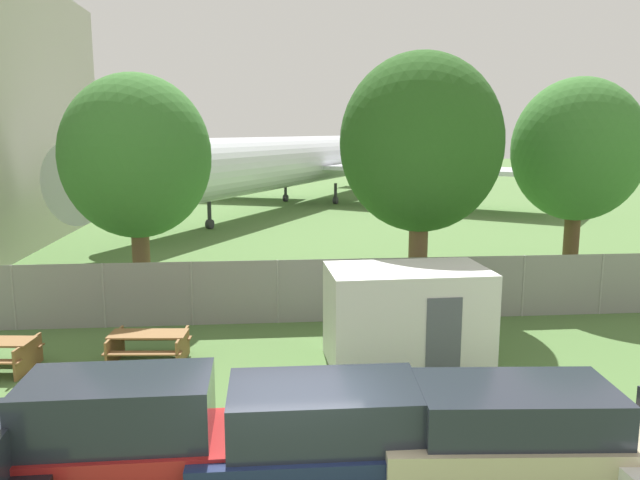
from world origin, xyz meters
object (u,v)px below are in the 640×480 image
(picnic_bench_open_grass, at_px, (149,344))
(car_navy_van_near_left, at_px, (326,437))
(portable_cabin, at_px, (407,316))
(tree_left_of_cabin, at_px, (578,150))
(airplane, at_px, (302,161))
(car_red_van_mid_left, at_px, (120,438))
(car_champagne_suv_centre, at_px, (514,438))
(tree_near_hangar, at_px, (421,144))
(tree_behind_benches, at_px, (136,157))

(picnic_bench_open_grass, bearing_deg, car_navy_van_near_left, -57.85)
(portable_cabin, xyz_separation_m, tree_left_of_cabin, (7.77, 6.99, 3.84))
(airplane, distance_m, tree_left_of_cabin, 28.59)
(portable_cabin, bearing_deg, car_red_van_mid_left, -139.17)
(portable_cabin, bearing_deg, car_navy_van_near_left, -117.12)
(airplane, height_order, car_champagne_suv_centre, airplane)
(airplane, relative_size, portable_cabin, 11.11)
(car_navy_van_near_left, bearing_deg, car_champagne_suv_centre, -6.01)
(portable_cabin, height_order, car_champagne_suv_centre, portable_cabin)
(tree_near_hangar, bearing_deg, car_red_van_mid_left, -125.13)
(tree_near_hangar, relative_size, car_red_van_mid_left, 2.07)
(tree_behind_benches, relative_size, car_red_van_mid_left, 1.92)
(tree_near_hangar, bearing_deg, car_champagne_suv_centre, -96.06)
(airplane, xyz_separation_m, portable_cabin, (0.39, -34.34, -2.22))
(portable_cabin, xyz_separation_m, car_red_van_mid_left, (-5.78, -5.38, -0.19))
(tree_near_hangar, bearing_deg, tree_behind_benches, 169.82)
(portable_cabin, relative_size, car_navy_van_near_left, 0.94)
(tree_left_of_cabin, distance_m, car_champagne_suv_centre, 15.37)
(tree_left_of_cabin, height_order, car_champagne_suv_centre, tree_left_of_cabin)
(car_red_van_mid_left, xyz_separation_m, car_navy_van_near_left, (3.21, -0.14, -0.06))
(portable_cabin, height_order, car_red_van_mid_left, portable_cabin)
(portable_cabin, relative_size, tree_left_of_cabin, 0.52)
(tree_left_of_cabin, bearing_deg, car_champagne_suv_centre, -119.96)
(car_navy_van_near_left, distance_m, car_champagne_suv_centre, 2.96)
(car_champagne_suv_centre, bearing_deg, car_navy_van_near_left, 177.89)
(picnic_bench_open_grass, bearing_deg, tree_left_of_cabin, 24.31)
(car_red_van_mid_left, bearing_deg, picnic_bench_open_grass, 95.69)
(portable_cabin, distance_m, tree_behind_benches, 10.80)
(picnic_bench_open_grass, height_order, tree_behind_benches, tree_behind_benches)
(tree_left_of_cabin, xyz_separation_m, tree_behind_benches, (-15.45, -0.33, -0.17))
(tree_behind_benches, bearing_deg, car_red_van_mid_left, -81.06)
(portable_cabin, distance_m, tree_left_of_cabin, 11.13)
(portable_cabin, xyz_separation_m, car_champagne_suv_centre, (0.37, -5.85, -0.25))
(tree_near_hangar, relative_size, tree_behind_benches, 1.08)
(picnic_bench_open_grass, bearing_deg, tree_near_hangar, 29.12)
(portable_cabin, relative_size, car_champagne_suv_centre, 0.92)
(portable_cabin, height_order, tree_near_hangar, tree_near_hangar)
(portable_cabin, height_order, picnic_bench_open_grass, portable_cabin)
(tree_near_hangar, xyz_separation_m, car_red_van_mid_left, (-7.30, -10.38, -4.32))
(airplane, xyz_separation_m, car_champagne_suv_centre, (0.76, -40.19, -2.47))
(picnic_bench_open_grass, bearing_deg, airplane, 79.89)
(tree_left_of_cabin, distance_m, car_navy_van_near_left, 16.74)
(portable_cabin, relative_size, tree_behind_benches, 0.52)
(portable_cabin, height_order, car_navy_van_near_left, portable_cabin)
(airplane, distance_m, picnic_bench_open_grass, 34.42)
(airplane, xyz_separation_m, picnic_bench_open_grass, (-6.02, -33.76, -2.95))
(tree_left_of_cabin, bearing_deg, car_red_van_mid_left, -137.62)
(airplane, height_order, tree_left_of_cabin, airplane)
(tree_left_of_cabin, relative_size, car_navy_van_near_left, 1.81)
(airplane, bearing_deg, car_navy_van_near_left, 24.79)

